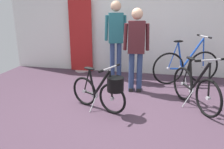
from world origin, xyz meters
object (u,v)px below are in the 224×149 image
object	(u,v)px
folding_bike_foreground	(104,89)
display_bike_right	(186,66)
display_bike_left	(195,88)
visitor_browsing	(116,35)
floor_banner_stand	(81,40)
visitor_near_wall	(136,46)

from	to	relation	value
folding_bike_foreground	display_bike_right	xyz separation A→B (m)	(1.44, 1.73, 0.02)
display_bike_left	display_bike_right	bearing A→B (deg)	90.57
visitor_browsing	folding_bike_foreground	bearing A→B (deg)	-85.37
visitor_browsing	display_bike_left	bearing A→B (deg)	-38.63
display_bike_left	floor_banner_stand	bearing A→B (deg)	146.09
floor_banner_stand	visitor_near_wall	bearing A→B (deg)	-37.68
floor_banner_stand	display_bike_right	bearing A→B (deg)	-10.68
folding_bike_foreground	visitor_browsing	bearing A→B (deg)	94.63
floor_banner_stand	visitor_browsing	distance (m)	1.14
display_bike_right	visitor_near_wall	size ratio (longest dim) A/B	0.89
visitor_near_wall	floor_banner_stand	bearing A→B (deg)	142.32
folding_bike_foreground	display_bike_right	bearing A→B (deg)	50.09
visitor_browsing	display_bike_right	bearing A→B (deg)	-0.46
visitor_near_wall	visitor_browsing	xyz separation A→B (m)	(-0.54, 0.72, 0.10)
display_bike_right	visitor_browsing	distance (m)	1.71
folding_bike_foreground	display_bike_left	distance (m)	1.53
display_bike_left	display_bike_right	size ratio (longest dim) A/B	0.81
floor_banner_stand	visitor_near_wall	distance (m)	1.96
folding_bike_foreground	display_bike_left	xyz separation A→B (m)	(1.46, 0.46, -0.03)
folding_bike_foreground	display_bike_left	world-z (taller)	display_bike_left
display_bike_right	visitor_browsing	size ratio (longest dim) A/B	0.82
display_bike_right	visitor_browsing	world-z (taller)	visitor_browsing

